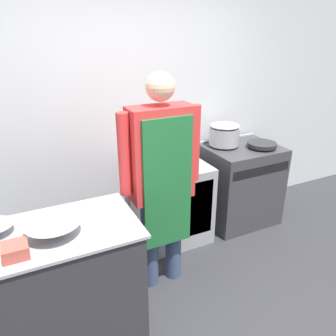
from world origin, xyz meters
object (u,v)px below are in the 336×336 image
object	(u,v)px
plastic_tub	(15,250)
stove	(240,184)
mixing_bowl	(54,228)
fridge_unit	(171,201)
saute_pan	(262,144)
person_cook	(161,173)
stock_pot	(224,134)

from	to	relation	value
plastic_tub	stove	bearing A→B (deg)	23.42
mixing_bowl	plastic_tub	bearing A→B (deg)	-150.02
stove	fridge_unit	bearing A→B (deg)	178.20
plastic_tub	saute_pan	xyz separation A→B (m)	(2.46, 0.88, -0.03)
mixing_bowl	saute_pan	size ratio (longest dim) A/B	1.09
person_cook	stock_pot	world-z (taller)	person_cook
mixing_bowl	stove	bearing A→B (deg)	22.70
person_cook	mixing_bowl	bearing A→B (deg)	-159.10
person_cook	mixing_bowl	size ratio (longest dim) A/B	5.30
mixing_bowl	saute_pan	bearing A→B (deg)	18.73
person_cook	plastic_tub	size ratio (longest dim) A/B	13.35
stove	person_cook	distance (m)	1.46
stock_pot	person_cook	bearing A→B (deg)	-147.92
stove	plastic_tub	world-z (taller)	plastic_tub
fridge_unit	person_cook	xyz separation A→B (m)	(-0.37, -0.57, 0.62)
stove	person_cook	bearing A→B (deg)	-156.08
fridge_unit	mixing_bowl	distance (m)	1.62
mixing_bowl	saute_pan	xyz separation A→B (m)	(2.24, 0.76, -0.04)
stock_pot	saute_pan	distance (m)	0.41
person_cook	plastic_tub	xyz separation A→B (m)	(-1.07, -0.45, -0.07)
stock_pot	fridge_unit	bearing A→B (deg)	-172.62
mixing_bowl	fridge_unit	bearing A→B (deg)	36.09
fridge_unit	mixing_bowl	xyz separation A→B (m)	(-1.23, -0.90, 0.55)
fridge_unit	person_cook	world-z (taller)	person_cook
fridge_unit	saute_pan	xyz separation A→B (m)	(1.01, -0.14, 0.52)
stock_pot	saute_pan	world-z (taller)	stock_pot
fridge_unit	mixing_bowl	size ratio (longest dim) A/B	2.44
fridge_unit	stove	bearing A→B (deg)	-1.80
person_cook	mixing_bowl	distance (m)	0.92
mixing_bowl	stock_pot	size ratio (longest dim) A/B	1.04
stove	mixing_bowl	bearing A→B (deg)	-157.30
person_cook	stock_pot	xyz separation A→B (m)	(1.05, 0.66, 0.00)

